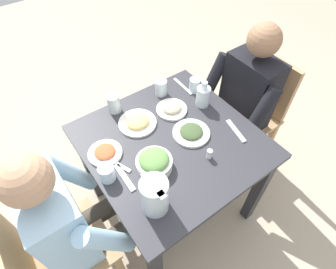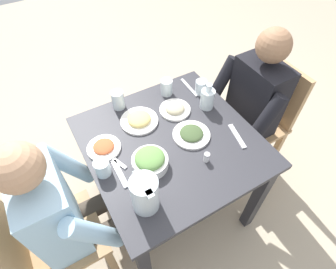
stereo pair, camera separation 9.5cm
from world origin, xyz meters
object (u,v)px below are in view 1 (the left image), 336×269
(plate_dolmas, at_px, (191,132))
(water_glass_near_left, at_px, (195,85))
(diner_near, at_px, (237,105))
(chair_near, at_px, (253,108))
(water_glass_far_right, at_px, (114,103))
(chair_far, at_px, (50,254))
(water_pitcher, at_px, (154,196))
(diner_far, at_px, (82,218))
(water_glass_far_left, at_px, (161,87))
(dining_table, at_px, (171,154))
(salad_bowl, at_px, (154,162))
(plate_beans, at_px, (172,108))
(water_glass_near_right, at_px, (107,173))
(plate_fries, at_px, (137,122))
(oil_carafe, at_px, (203,97))
(plate_rice_curry, at_px, (105,152))
(salt_shaker, at_px, (209,154))

(plate_dolmas, bearing_deg, water_glass_near_left, -42.34)
(diner_near, bearing_deg, chair_near, -90.00)
(water_glass_far_right, height_order, water_glass_near_left, water_glass_far_right)
(chair_far, xyz_separation_m, diner_near, (0.12, -1.35, 0.15))
(chair_near, xyz_separation_m, water_pitcher, (-0.32, 1.06, 0.35))
(diner_far, xyz_separation_m, water_glass_far_right, (0.43, -0.44, 0.16))
(plate_dolmas, relative_size, water_glass_far_left, 2.05)
(dining_table, distance_m, water_glass_far_right, 0.44)
(diner_near, relative_size, salad_bowl, 6.52)
(chair_near, relative_size, salad_bowl, 4.85)
(diner_near, bearing_deg, water_glass_far_right, 65.99)
(diner_near, height_order, salad_bowl, diner_near)
(diner_far, relative_size, water_pitcher, 6.08)
(chair_far, xyz_separation_m, plate_dolmas, (0.04, -0.88, 0.26))
(plate_beans, bearing_deg, chair_near, -100.83)
(water_glass_near_right, height_order, water_glass_far_left, water_glass_far_left)
(water_glass_near_right, bearing_deg, water_pitcher, -157.96)
(diner_near, height_order, water_glass_near_left, diner_near)
(plate_fries, distance_m, oil_carafe, 0.41)
(plate_dolmas, bearing_deg, diner_near, -79.66)
(plate_rice_curry, distance_m, oil_carafe, 0.64)
(chair_far, height_order, diner_near, diner_near)
(chair_far, distance_m, plate_rice_curry, 0.55)
(plate_rice_curry, bearing_deg, water_glass_near_left, -80.60)
(plate_dolmas, distance_m, plate_fries, 0.30)
(chair_far, relative_size, oil_carafe, 5.23)
(diner_near, relative_size, oil_carafe, 7.03)
(diner_near, relative_size, water_glass_far_right, 10.42)
(water_glass_near_left, bearing_deg, chair_far, 104.87)
(diner_near, bearing_deg, oil_carafe, 77.35)
(salad_bowl, bearing_deg, water_glass_far_right, -4.24)
(plate_beans, relative_size, water_glass_near_right, 2.09)
(chair_far, bearing_deg, salt_shaker, -99.05)
(dining_table, relative_size, plate_beans, 4.86)
(dining_table, height_order, salad_bowl, salad_bowl)
(plate_dolmas, relative_size, water_glass_far_right, 1.82)
(water_pitcher, xyz_separation_m, water_glass_near_right, (0.25, 0.10, -0.05))
(plate_beans, xyz_separation_m, water_glass_near_left, (0.06, -0.22, 0.03))
(water_glass_near_right, bearing_deg, chair_near, -86.68)
(water_glass_near_right, bearing_deg, plate_rice_curry, -22.15)
(water_glass_far_right, height_order, salt_shaker, water_glass_far_right)
(water_pitcher, distance_m, plate_rice_curry, 0.39)
(water_pitcher, bearing_deg, water_glass_far_left, -37.00)
(plate_rice_curry, height_order, plate_fries, plate_fries)
(diner_far, bearing_deg, diner_near, -84.03)
(diner_near, distance_m, salt_shaker, 0.57)
(dining_table, xyz_separation_m, water_glass_near_left, (0.24, -0.35, 0.17))
(water_glass_near_left, bearing_deg, plate_rice_curry, 99.40)
(diner_near, bearing_deg, water_glass_near_right, 94.03)
(plate_dolmas, bearing_deg, diner_far, 92.97)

